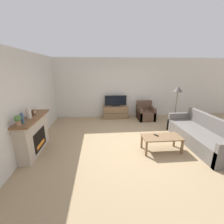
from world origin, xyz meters
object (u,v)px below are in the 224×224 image
Objects in this scene: coffee_table at (162,139)px; potted_plant at (18,120)px; mantel_vase_centre_left at (29,113)px; tv_stand at (116,112)px; armchair at (145,113)px; mantel_vase_left at (22,118)px; mantel_clock at (33,113)px; couch at (202,136)px; floor_lamp at (178,91)px; fireplace at (33,134)px; remote at (156,135)px; tv at (116,101)px.

potted_plant is at bearing -174.08° from coffee_table.
mantel_vase_centre_left reaches higher than tv_stand.
mantel_vase_centre_left is at bearing -146.68° from armchair.
mantel_vase_left is 0.85× the size of mantel_vase_centre_left.
couch is at bearing -2.12° from mantel_clock.
floor_lamp reaches higher than couch.
fireplace is at bearing 91.47° from potted_plant.
floor_lamp is (2.27, -1.15, 1.10)m from tv_stand.
remote is at bearing -74.88° from tv_stand.
fireplace is 3.75m from tv_stand.
tv reaches higher than tv_stand.
tv is 3.63m from couch.
fireplace is 0.59m from mantel_clock.
mantel_clock is 5.03m from floor_lamp.
fireplace is 5.12× the size of mantel_vase_centre_left.
mantel_vase_left reaches higher than tv_stand.
remote is at bearing 7.41° from potted_plant.
armchair is at bearing 33.32° from mantel_vase_centre_left.
potted_plant is (0.02, -0.64, 0.64)m from fireplace.
tv is 3.19m from coffee_table.
tv reaches higher than fireplace.
mantel_vase_centre_left is 3.41m from remote.
tv is (2.55, 2.74, 0.28)m from fireplace.
mantel_clock is 0.18× the size of armchair.
tv_stand is 1.39× the size of armchair.
mantel_clock is 1.02× the size of remote.
mantel_vase_centre_left is at bearing 90.00° from potted_plant.
couch is at bearing -0.32° from fireplace.
mantel_clock is (0.00, 0.27, -0.06)m from mantel_vase_centre_left.
remote is 1.52m from couch.
armchair is at bearing 111.72° from couch.
armchair is (3.86, 3.07, -0.88)m from potted_plant.
mantel_vase_centre_left reaches higher than remote.
coffee_table is (3.47, 0.17, -0.75)m from mantel_vase_left.
tv_stand is (2.54, 3.19, -0.85)m from mantel_vase_left.
mantel_vase_left is at bearing -128.50° from tv.
mantel_vase_centre_left is at bearing -160.48° from floor_lamp.
floor_lamp is (4.81, 1.44, 0.29)m from mantel_clock.
floor_lamp reaches higher than mantel_vase_left.
tv is at bearing 45.52° from mantel_clock.
floor_lamp is at bearing 18.25° from fireplace.
armchair reaches higher than remote.
mantel_vase_centre_left reaches higher than coffee_table.
mantel_vase_centre_left is at bearing 90.00° from mantel_vase_left.
tv is at bearing 107.08° from coffee_table.
floor_lamp is at bearing -26.77° from tv.
potted_plant is (-0.00, -0.80, 0.07)m from mantel_clock.
fireplace is 5.15m from floor_lamp.
mantel_vase_centre_left is at bearing -90.16° from mantel_clock.
coffee_table is at bearing -72.93° from tv_stand.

